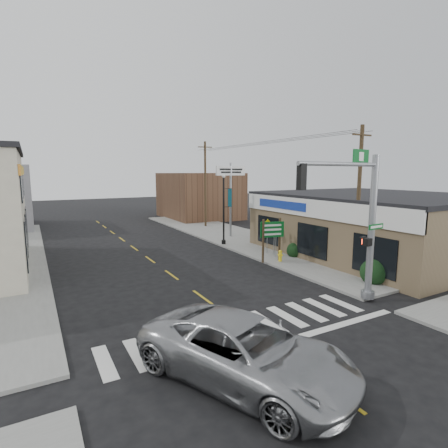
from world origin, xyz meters
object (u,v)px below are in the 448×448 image
traffic_signal_pole (360,213)px  guide_sign (272,234)px  suv (245,351)px  lamp_post (224,204)px  utility_pole_far (205,183)px  fire_hydrant (280,255)px  bare_tree (346,202)px  dance_center_sign (231,181)px  utility_pole_near (358,200)px

traffic_signal_pole → guide_sign: 7.63m
suv → lamp_post: lamp_post is taller
traffic_signal_pole → utility_pole_far: bearing=75.7°
traffic_signal_pole → fire_hydrant: traffic_signal_pole is taller
lamp_post → bare_tree: lamp_post is taller
suv → guide_sign: bearing=26.0°
dance_center_sign → utility_pole_near: utility_pole_near is taller
lamp_post → suv: bearing=-138.3°
fire_hydrant → utility_pole_near: size_ratio=0.09×
fire_hydrant → utility_pole_near: (1.86, -4.19, 3.72)m
utility_pole_far → traffic_signal_pole: bearing=-92.8°
bare_tree → utility_pole_far: 17.40m
utility_pole_far → fire_hydrant: bearing=-92.0°
utility_pole_near → utility_pole_far: bearing=88.5°
fire_hydrant → dance_center_sign: bearing=79.6°
suv → utility_pole_far: size_ratio=0.72×
traffic_signal_pole → bare_tree: traffic_signal_pole is taller
dance_center_sign → traffic_signal_pole: bearing=-107.6°
lamp_post → utility_pole_far: utility_pole_far is taller
fire_hydrant → bare_tree: (3.43, -1.94, 3.34)m
bare_tree → dance_center_sign: bearing=98.9°
traffic_signal_pole → bare_tree: size_ratio=1.37×
suv → guide_sign: size_ratio=2.29×
utility_pole_far → utility_pole_near: bearing=-84.8°
guide_sign → dance_center_sign: size_ratio=0.43×
suv → lamp_post: size_ratio=1.15×
suv → utility_pole_near: utility_pole_near is taller
fire_hydrant → lamp_post: lamp_post is taller
lamp_post → utility_pole_near: bearing=-98.7°
guide_sign → utility_pole_near: size_ratio=0.34×
guide_sign → utility_pole_far: bearing=93.4°
utility_pole_near → fire_hydrant: bearing=113.7°
lamp_post → utility_pole_near: (2.31, -10.63, 0.97)m
traffic_signal_pole → fire_hydrant: 7.99m
guide_sign → dance_center_sign: dance_center_sign is taller
dance_center_sign → suv: bearing=-125.9°
traffic_signal_pole → utility_pole_near: utility_pole_near is taller
guide_sign → fire_hydrant: (0.52, -0.23, -1.38)m
traffic_signal_pole → guide_sign: size_ratio=2.38×
guide_sign → bare_tree: bearing=-14.9°
dance_center_sign → bare_tree: dance_center_sign is taller
suv → fire_hydrant: 12.88m
suv → utility_pole_near: (10.54, 5.31, 3.38)m
utility_pole_near → suv: bearing=-153.5°
suv → dance_center_sign: 21.75m
guide_sign → bare_tree: 4.91m
suv → fire_hydrant: bearing=23.6°
suv → utility_pole_far: 27.48m
fire_hydrant → guide_sign: bearing=156.2°
bare_tree → utility_pole_near: utility_pole_near is taller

